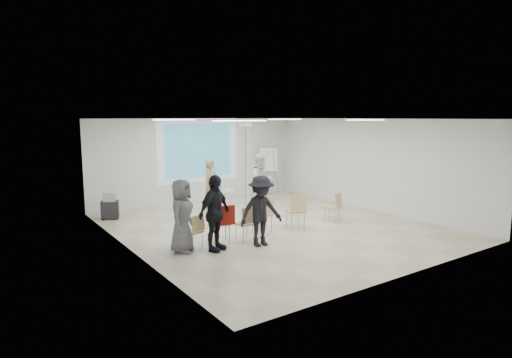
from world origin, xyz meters
TOP-DOWN VIEW (x-y plane):
  - floor at (0.00, 0.00)m, footprint 8.00×9.00m
  - ceiling at (0.00, 0.00)m, footprint 8.00×9.00m
  - wall_back at (0.00, 4.55)m, footprint 8.00×0.10m
  - wall_left at (-4.05, 0.00)m, footprint 0.10×9.00m
  - wall_right at (4.05, 0.00)m, footprint 0.10×9.00m
  - projection_halo at (0.00, 4.49)m, footprint 3.20×0.01m
  - projection_image at (0.00, 4.47)m, footprint 2.60×0.01m
  - pedestal_table at (0.03, 2.60)m, footprint 0.65×0.65m
  - player_left at (-0.65, 2.35)m, footprint 0.85×0.72m
  - player_right at (1.28, 2.36)m, footprint 0.99×0.80m
  - controller_left at (-0.47, 2.60)m, footprint 0.09×0.13m
  - controller_right at (1.10, 2.61)m, footprint 0.05×0.13m
  - chair_far_left at (-2.73, -0.68)m, footprint 0.49×0.51m
  - chair_left_mid at (-1.99, -0.61)m, footprint 0.56×0.58m
  - chair_left_inner at (-1.39, -0.83)m, footprint 0.41×0.44m
  - chair_center at (-0.60, -0.44)m, footprint 0.47×0.50m
  - chair_right_inner at (0.37, -0.62)m, footprint 0.58×0.60m
  - chair_right_far at (1.81, -0.63)m, footprint 0.54×0.56m
  - red_jacket at (-1.97, -0.75)m, footprint 0.50×0.24m
  - laptop at (-1.39, -0.73)m, footprint 0.32×0.24m
  - audience_left at (-2.40, -1.04)m, footprint 1.36×1.12m
  - audience_mid at (-1.31, -1.32)m, footprint 1.30×0.79m
  - audience_outer at (-3.05, -0.67)m, footprint 1.08×1.07m
  - flipchart_easel at (2.79, 4.01)m, footprint 0.81×0.63m
  - av_cart at (-3.51, 3.48)m, footprint 0.62×0.56m
  - ceiling_projector at (0.10, 1.49)m, footprint 0.30×0.25m
  - fluor_panel_nw at (-2.00, 2.00)m, footprint 1.20×0.30m
  - fluor_panel_ne at (2.00, 2.00)m, footprint 1.20×0.30m
  - fluor_panel_sw at (-2.00, -1.50)m, footprint 1.20×0.30m
  - fluor_panel_se at (2.00, -1.50)m, footprint 1.20×0.30m

SIDE VIEW (x-z plane):
  - floor at x=0.00m, z-range -0.10..0.00m
  - av_cart at x=-3.51m, z-range -0.03..0.73m
  - pedestal_table at x=0.03m, z-range 0.04..0.72m
  - laptop at x=-1.39m, z-range 0.45..0.48m
  - chair_far_left at x=-2.73m, z-range 0.07..0.89m
  - chair_left_inner at x=-1.39m, z-range 0.08..0.95m
  - chair_right_far at x=1.81m, z-range 0.08..0.95m
  - chair_left_mid at x=-1.99m, z-range 0.09..1.04m
  - chair_center at x=-0.60m, z-range 0.09..1.06m
  - chair_right_inner at x=0.37m, z-range 0.09..1.07m
  - red_jacket at x=-1.97m, z-range 0.49..0.95m
  - audience_outer at x=-3.05m, z-range 0.00..1.88m
  - audience_mid at x=-1.31m, z-range 0.00..1.92m
  - player_left at x=-0.65m, z-range 0.00..1.98m
  - player_right at x=1.28m, z-range 0.00..2.00m
  - audience_left at x=-2.40m, z-range 0.00..2.02m
  - controller_left at x=-0.47m, z-range 1.28..1.32m
  - controller_right at x=1.10m, z-range 1.33..1.37m
  - flipchart_easel at x=2.79m, z-range 0.46..2.40m
  - wall_back at x=0.00m, z-range 0.00..3.00m
  - wall_left at x=-4.05m, z-range 0.00..3.00m
  - wall_right at x=4.05m, z-range 0.00..3.00m
  - projection_halo at x=0.00m, z-range 0.70..3.00m
  - projection_image at x=0.00m, z-range 0.90..2.80m
  - ceiling_projector at x=0.10m, z-range 1.19..4.19m
  - fluor_panel_nw at x=-2.00m, z-range 2.96..2.98m
  - fluor_panel_ne at x=2.00m, z-range 2.96..2.98m
  - fluor_panel_sw at x=-2.00m, z-range 2.96..2.98m
  - fluor_panel_se at x=2.00m, z-range 2.96..2.98m
  - ceiling at x=0.00m, z-range 3.00..3.10m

